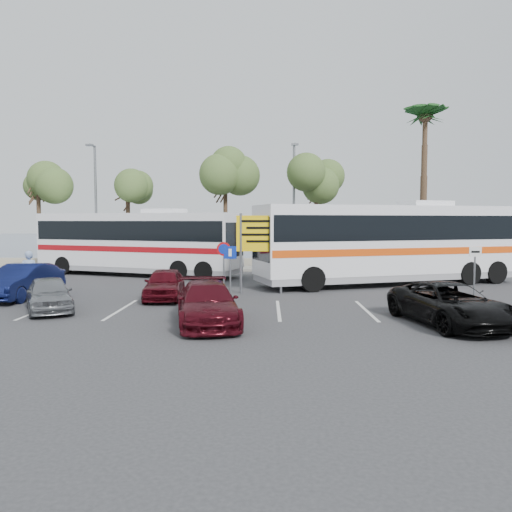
{
  "coord_description": "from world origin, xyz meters",
  "views": [
    {
      "loc": [
        1.3,
        -19.06,
        3.27
      ],
      "look_at": [
        0.78,
        3.0,
        1.7
      ],
      "focal_mm": 35.0,
      "sensor_mm": 36.0,
      "label": 1
    }
  ],
  "objects_px": {
    "street_lamp_right": "(294,200)",
    "car_silver_a": "(49,294)",
    "suv_black": "(450,304)",
    "direction_sign": "(261,240)",
    "car_maroon": "(208,303)",
    "car_blue": "(22,281)",
    "pedestrian_near": "(29,274)",
    "car_red": "(165,284)",
    "street_lamp_left": "(95,200)",
    "coach_bus_left": "(137,245)",
    "pedestrian_far": "(310,269)",
    "coach_bus_right": "(389,246)"
  },
  "relations": [
    {
      "from": "street_lamp_right",
      "to": "direction_sign",
      "type": "bearing_deg",
      "value": -100.94
    },
    {
      "from": "car_silver_a",
      "to": "car_maroon",
      "type": "height_order",
      "value": "car_maroon"
    },
    {
      "from": "coach_bus_left",
      "to": "pedestrian_near",
      "type": "height_order",
      "value": "coach_bus_left"
    },
    {
      "from": "suv_black",
      "to": "pedestrian_far",
      "type": "bearing_deg",
      "value": 96.68
    },
    {
      "from": "street_lamp_left",
      "to": "car_blue",
      "type": "height_order",
      "value": "street_lamp_left"
    },
    {
      "from": "car_blue",
      "to": "car_maroon",
      "type": "relative_size",
      "value": 0.97
    },
    {
      "from": "car_maroon",
      "to": "street_lamp_right",
      "type": "bearing_deg",
      "value": 67.33
    },
    {
      "from": "street_lamp_right",
      "to": "coach_bus_right",
      "type": "xyz_separation_m",
      "value": [
        4.5,
        -7.02,
        -2.61
      ]
    },
    {
      "from": "car_maroon",
      "to": "pedestrian_far",
      "type": "distance_m",
      "value": 10.8
    },
    {
      "from": "street_lamp_right",
      "to": "car_silver_a",
      "type": "relative_size",
      "value": 2.17
    },
    {
      "from": "coach_bus_left",
      "to": "coach_bus_right",
      "type": "bearing_deg",
      "value": -15.95
    },
    {
      "from": "car_silver_a",
      "to": "car_red",
      "type": "relative_size",
      "value": 0.98
    },
    {
      "from": "coach_bus_left",
      "to": "car_maroon",
      "type": "xyz_separation_m",
      "value": [
        5.9,
        -14.0,
        -1.17
      ]
    },
    {
      "from": "coach_bus_right",
      "to": "car_blue",
      "type": "distance_m",
      "value": 17.29
    },
    {
      "from": "direction_sign",
      "to": "car_silver_a",
      "type": "xyz_separation_m",
      "value": [
        -7.6,
        -4.57,
        -1.8
      ]
    },
    {
      "from": "street_lamp_left",
      "to": "coach_bus_right",
      "type": "distance_m",
      "value": 19.04
    },
    {
      "from": "coach_bus_left",
      "to": "car_red",
      "type": "bearing_deg",
      "value": -68.75
    },
    {
      "from": "street_lamp_right",
      "to": "suv_black",
      "type": "height_order",
      "value": "street_lamp_right"
    },
    {
      "from": "street_lamp_right",
      "to": "car_blue",
      "type": "bearing_deg",
      "value": -134.95
    },
    {
      "from": "car_silver_a",
      "to": "suv_black",
      "type": "xyz_separation_m",
      "value": [
        13.6,
        -2.12,
        0.04
      ]
    },
    {
      "from": "car_silver_a",
      "to": "car_maroon",
      "type": "distance_m",
      "value": 6.36
    },
    {
      "from": "car_maroon",
      "to": "pedestrian_near",
      "type": "xyz_separation_m",
      "value": [
        -8.4,
        5.61,
        0.33
      ]
    },
    {
      "from": "street_lamp_left",
      "to": "pedestrian_near",
      "type": "relative_size",
      "value": 4.04
    },
    {
      "from": "street_lamp_right",
      "to": "car_red",
      "type": "xyz_separation_m",
      "value": [
        -6.0,
        -12.02,
        -3.96
      ]
    },
    {
      "from": "street_lamp_left",
      "to": "car_maroon",
      "type": "relative_size",
      "value": 1.76
    },
    {
      "from": "street_lamp_left",
      "to": "suv_black",
      "type": "relative_size",
      "value": 1.68
    },
    {
      "from": "car_red",
      "to": "pedestrian_far",
      "type": "xyz_separation_m",
      "value": [
        6.49,
        5.0,
        0.16
      ]
    },
    {
      "from": "coach_bus_right",
      "to": "pedestrian_far",
      "type": "distance_m",
      "value": 4.19
    },
    {
      "from": "car_blue",
      "to": "pedestrian_near",
      "type": "relative_size",
      "value": 2.22
    },
    {
      "from": "car_blue",
      "to": "car_maroon",
      "type": "distance_m",
      "value": 9.78
    },
    {
      "from": "car_blue",
      "to": "pedestrian_near",
      "type": "distance_m",
      "value": 0.66
    },
    {
      "from": "street_lamp_left",
      "to": "car_red",
      "type": "xyz_separation_m",
      "value": [
        7.0,
        -12.02,
        -3.96
      ]
    },
    {
      "from": "direction_sign",
      "to": "coach_bus_left",
      "type": "bearing_deg",
      "value": 135.78
    },
    {
      "from": "street_lamp_left",
      "to": "direction_sign",
      "type": "distance_m",
      "value": 15.24
    },
    {
      "from": "suv_black",
      "to": "pedestrian_near",
      "type": "xyz_separation_m",
      "value": [
        -16.0,
        5.61,
        0.33
      ]
    },
    {
      "from": "coach_bus_left",
      "to": "car_blue",
      "type": "height_order",
      "value": "coach_bus_left"
    },
    {
      "from": "car_blue",
      "to": "coach_bus_right",
      "type": "bearing_deg",
      "value": 22.21
    },
    {
      "from": "street_lamp_left",
      "to": "coach_bus_left",
      "type": "bearing_deg",
      "value": -40.78
    },
    {
      "from": "coach_bus_right",
      "to": "car_red",
      "type": "height_order",
      "value": "coach_bus_right"
    },
    {
      "from": "direction_sign",
      "to": "coach_bus_left",
      "type": "height_order",
      "value": "coach_bus_left"
    },
    {
      "from": "street_lamp_left",
      "to": "car_silver_a",
      "type": "xyz_separation_m",
      "value": [
        3.4,
        -14.9,
        -3.97
      ]
    },
    {
      "from": "direction_sign",
      "to": "car_silver_a",
      "type": "relative_size",
      "value": 0.98
    },
    {
      "from": "car_red",
      "to": "pedestrian_near",
      "type": "relative_size",
      "value": 1.9
    },
    {
      "from": "direction_sign",
      "to": "car_maroon",
      "type": "height_order",
      "value": "direction_sign"
    },
    {
      "from": "coach_bus_left",
      "to": "pedestrian_far",
      "type": "height_order",
      "value": "coach_bus_left"
    },
    {
      "from": "street_lamp_right",
      "to": "car_maroon",
      "type": "height_order",
      "value": "street_lamp_right"
    },
    {
      "from": "car_red",
      "to": "street_lamp_left",
      "type": "bearing_deg",
      "value": 115.0
    },
    {
      "from": "suv_black",
      "to": "car_silver_a",
      "type": "bearing_deg",
      "value": 158.45
    },
    {
      "from": "street_lamp_left",
      "to": "car_maroon",
      "type": "height_order",
      "value": "street_lamp_left"
    },
    {
      "from": "pedestrian_far",
      "to": "street_lamp_right",
      "type": "bearing_deg",
      "value": 5.57
    }
  ]
}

